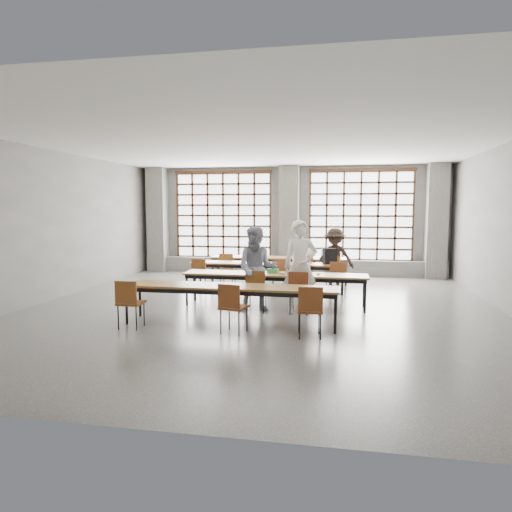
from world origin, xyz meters
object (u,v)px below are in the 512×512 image
at_px(chair_near_left, 129,299).
at_px(plastic_bag, 310,253).
at_px(chair_back_right, 334,268).
at_px(chair_front_left, 256,287).
at_px(student_back, 335,258).
at_px(desk_row_a, 279,259).
at_px(chair_near_mid, 232,303).
at_px(desk_row_d, 230,289).
at_px(red_pouch, 131,300).
at_px(chair_mid_centre, 280,274).
at_px(mouse, 319,274).
at_px(chair_back_mid, 305,267).
at_px(phone, 282,274).
at_px(laptop_front, 301,271).
at_px(green_box, 273,271).
at_px(chair_back_left, 227,265).
at_px(student_female, 257,269).
at_px(chair_front_right, 299,288).
at_px(chair_mid_left, 201,272).
at_px(backpack, 330,256).
at_px(chair_near_right, 310,306).
at_px(laptop_back, 327,256).
at_px(chair_mid_right, 338,275).
at_px(desk_row_c, 275,276).
at_px(student_male, 300,267).
at_px(desk_row_b, 267,265).

relative_size(chair_near_left, plastic_bag, 3.08).
relative_size(chair_back_right, chair_front_left, 1.00).
bearing_deg(chair_near_left, student_back, 55.67).
xyz_separation_m(desk_row_a, chair_near_mid, (-0.04, -5.66, -0.13)).
xyz_separation_m(desk_row_d, red_pouch, (-1.70, -0.55, -0.16)).
relative_size(chair_mid_centre, mouse, 8.98).
height_order(chair_back_mid, chair_mid_centre, same).
height_order(chair_back_right, phone, chair_back_right).
distance_m(laptop_front, green_box, 0.61).
height_order(chair_back_left, plastic_bag, plastic_bag).
height_order(student_female, plastic_bag, student_female).
bearing_deg(mouse, chair_front_right, -120.27).
relative_size(chair_mid_left, plastic_bag, 3.08).
distance_m(chair_back_right, backpack, 0.85).
bearing_deg(phone, chair_mid_left, 148.95).
relative_size(chair_near_right, student_back, 0.55).
height_order(chair_mid_left, laptop_back, laptop_back).
bearing_deg(chair_mid_centre, chair_mid_right, -0.02).
distance_m(chair_back_right, chair_near_mid, 5.29).
xyz_separation_m(desk_row_c, chair_front_right, (0.59, -0.63, -0.13)).
bearing_deg(desk_row_d, desk_row_c, 71.26).
bearing_deg(student_male, chair_near_mid, -134.02).
distance_m(chair_mid_right, chair_front_right, 2.03).
xyz_separation_m(desk_row_b, mouse, (1.42, -1.91, 0.08)).
bearing_deg(laptop_back, student_female, -108.41).
distance_m(plastic_bag, red_pouch, 6.31).
relative_size(student_male, phone, 14.69).
relative_size(chair_mid_centre, backpack, 2.20).
bearing_deg(chair_front_left, mouse, 26.02).
xyz_separation_m(chair_near_right, laptop_back, (0.08, 5.77, 0.25)).
bearing_deg(chair_near_left, chair_mid_right, 44.84).
distance_m(desk_row_d, chair_mid_right, 3.54).
distance_m(desk_row_d, chair_near_right, 1.64).
bearing_deg(student_female, desk_row_b, 90.42).
relative_size(chair_mid_right, green_box, 3.52).
height_order(student_female, laptop_front, student_female).
bearing_deg(student_back, chair_mid_right, -81.69).
bearing_deg(desk_row_c, chair_back_right, 65.55).
distance_m(chair_front_right, plastic_bag, 4.01).
bearing_deg(chair_back_mid, backpack, -47.78).
bearing_deg(chair_mid_right, chair_front_right, -111.63).
distance_m(chair_mid_centre, backpack, 1.42).
relative_size(student_male, green_box, 7.64).
bearing_deg(chair_mid_right, chair_mid_left, 179.99).
bearing_deg(plastic_bag, student_back, -38.16).
xyz_separation_m(chair_front_left, red_pouch, (-1.98, -1.63, -0.04)).
bearing_deg(chair_back_mid, desk_row_d, -103.22).
bearing_deg(laptop_front, chair_near_right, -81.48).
height_order(chair_mid_right, chair_near_left, same).
distance_m(chair_near_right, mouse, 2.33).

